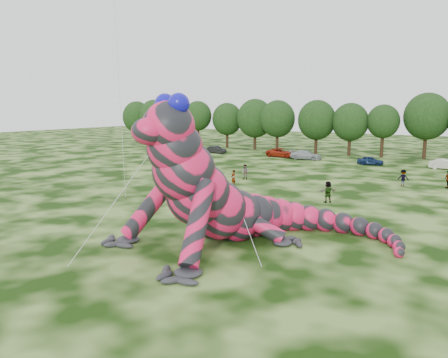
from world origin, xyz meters
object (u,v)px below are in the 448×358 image
Objects in this scene: car_0 at (191,148)px; car_2 at (282,153)px; tree_1 at (154,122)px; tree_7 at (316,127)px; spectator_4 at (188,157)px; tree_3 at (198,124)px; tree_10 at (426,126)px; tree_5 at (255,124)px; tree_8 at (350,129)px; spectator_1 at (245,172)px; tree_0 at (137,122)px; car_4 at (370,161)px; tree_4 at (227,125)px; car_5 at (446,164)px; inflatable_gecko at (233,168)px; tree_2 at (175,123)px; spectator_5 at (328,192)px; spectator_3 at (448,179)px; spectator_0 at (233,178)px; tree_6 at (277,126)px; car_1 at (216,150)px; tree_9 at (383,131)px; car_3 at (306,155)px.

car_0 is 0.78× the size of car_2.
tree_1 reaches higher than tree_7.
car_0 is at bearing 26.89° from spectator_4.
tree_10 reaches higher than tree_3.
car_2 is at bearing -14.42° from tree_1.
car_0 is (-7.93, -10.41, -4.19)m from tree_5.
spectator_1 is (-3.13, -31.12, -3.58)m from tree_8.
tree_5 is 14.43m from car_2.
tree_1 reaches higher than tree_0.
tree_7 is at bearing 38.74° from car_4.
tree_4 is 19.65m from tree_7.
car_5 is (47.23, -9.90, -4.04)m from tree_3.
inflatable_gecko is 42.59m from car_5.
tree_1 is 36.69m from car_2.
tree_1 reaches higher than tree_2.
tree_0 is at bearing 177.66° from tree_2.
car_5 is at bearing -18.01° from tree_5.
spectator_5 is 13.72m from spectator_1.
car_0 is (-1.42, -10.69, -3.82)m from tree_4.
spectator_3 is 1.05× the size of spectator_1.
car_5 is 15.06m from spectator_3.
spectator_5 is (47.63, -39.62, -3.87)m from tree_2.
tree_1 is at bearing -126.87° from spectator_0.
tree_6 is 43.76m from spectator_5.
spectator_5 reaches higher than spectator_0.
car_5 is 2.33× the size of spectator_1.
tree_2 is 2.49× the size of car_1.
spectator_4 is at bearing -99.88° from tree_6.
car_5 is (8.60, 41.53, -3.87)m from inflatable_gecko.
spectator_1 is at bearing -104.96° from tree_9.
spectator_4 is (-23.31, -12.68, 0.31)m from car_4.
tree_1 is at bearing 57.72° from car_0.
tree_3 is at bearing 179.85° from tree_8.
tree_5 is at bearing 0.87° from tree_1.
inflatable_gecko is 51.84m from tree_8.
tree_5 reaches higher than tree_9.
tree_2 is 19.90m from tree_5.
tree_10 reaches higher than tree_7.
spectator_4 is at bearing -134.03° from tree_9.
tree_1 reaches higher than car_4.
tree_2 is 1.11× the size of tree_9.
inflatable_gecko is 1.93× the size of tree_3.
tree_2 is 1.02× the size of tree_6.
car_3 is at bearing -13.76° from tree_0.
tree_8 reaches higher than spectator_0.
tree_0 is 1.00× the size of tree_7.
tree_1 is at bearing 82.01° from car_2.
tree_1 is 38.29m from tree_7.
tree_0 reaches higher than car_5.
tree_2 is at bearing 69.04° from car_3.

